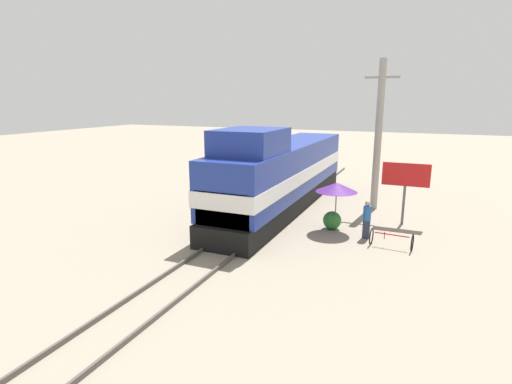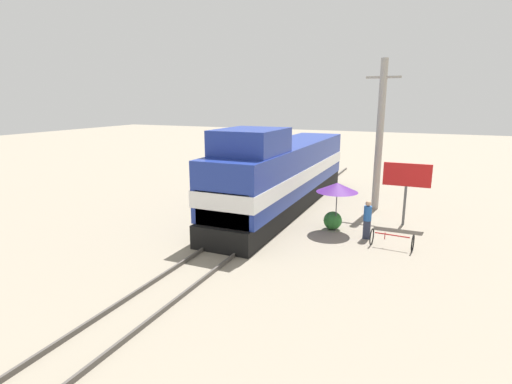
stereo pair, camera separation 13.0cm
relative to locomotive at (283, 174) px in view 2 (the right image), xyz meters
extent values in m
plane|color=gray|center=(0.00, -1.81, -1.97)|extent=(120.00, 120.00, 0.00)
cube|color=#4C4742|center=(-0.72, -1.81, -1.90)|extent=(0.08, 32.69, 0.15)
cube|color=#4C4742|center=(0.72, -1.81, -1.90)|extent=(0.08, 32.69, 0.15)
cube|color=black|center=(0.00, 0.49, -1.47)|extent=(2.63, 15.72, 1.00)
cube|color=navy|center=(0.00, 0.49, 0.33)|extent=(2.86, 15.09, 2.62)
cube|color=white|center=(0.00, 0.49, 0.07)|extent=(2.90, 15.25, 0.70)
cube|color=white|center=(0.00, -5.96, -0.26)|extent=(2.43, 2.20, 1.44)
cube|color=navy|center=(0.00, -4.23, 2.20)|extent=(2.69, 3.46, 1.12)
cylinder|color=#9E998E|center=(4.77, 2.17, 2.08)|extent=(0.39, 0.39, 8.12)
cube|color=#9E998E|center=(4.77, 2.17, 5.17)|extent=(1.80, 0.12, 0.12)
cylinder|color=#4C4C4C|center=(3.63, -2.69, -0.87)|extent=(0.05, 0.05, 2.20)
cone|color=#4C1E72|center=(3.63, -2.69, 0.12)|extent=(1.90, 1.90, 0.43)
cube|color=#595959|center=(6.45, -0.31, -1.01)|extent=(0.12, 0.12, 1.92)
cube|color=red|center=(6.45, -0.31, 0.51)|extent=(2.20, 0.08, 1.12)
sphere|color=#2D722D|center=(3.44, -2.46, -1.54)|extent=(0.86, 0.86, 0.86)
cube|color=#2D3347|center=(5.11, -3.14, -1.56)|extent=(0.30, 0.20, 0.83)
cylinder|color=#2659A5|center=(5.11, -3.14, -0.82)|extent=(0.34, 0.34, 0.66)
sphere|color=tan|center=(5.11, -3.14, -0.37)|extent=(0.24, 0.24, 0.24)
torus|color=black|center=(5.43, -3.87, -1.61)|extent=(0.11, 0.72, 0.72)
torus|color=black|center=(7.06, -4.00, -1.61)|extent=(0.11, 0.72, 0.72)
cube|color=#A51919|center=(6.25, -3.93, -1.40)|extent=(1.38, 0.15, 0.04)
cylinder|color=#A51919|center=(5.96, -3.91, -1.49)|extent=(0.04, 0.04, 0.30)
camera|label=1|loc=(7.26, -20.48, 4.04)|focal=28.00mm
camera|label=2|loc=(7.38, -20.43, 4.04)|focal=28.00mm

